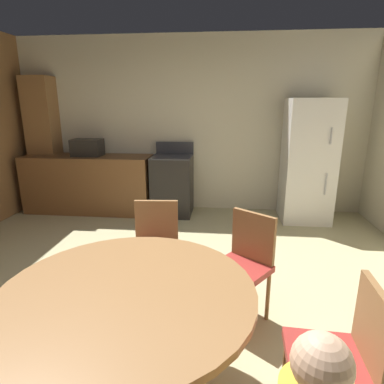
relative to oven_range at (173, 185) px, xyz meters
name	(u,v)px	position (x,y,z in m)	size (l,w,h in m)	color
ground_plane	(151,318)	(0.24, -2.59, -0.47)	(14.00, 14.00, 0.00)	tan
wall_back	(190,126)	(0.24, 0.40, 0.88)	(5.76, 0.12, 2.70)	beige
kitchen_counter	(89,184)	(-1.35, 0.00, -0.02)	(1.99, 0.60, 0.90)	brown
pantry_column	(45,144)	(-2.12, 0.18, 0.58)	(0.44, 0.36, 2.10)	olive
oven_range	(173,185)	(0.00, 0.00, 0.00)	(0.60, 0.60, 1.10)	black
refrigerator	(308,161)	(2.00, -0.05, 0.41)	(0.68, 0.68, 1.76)	white
microwave	(87,148)	(-1.33, 0.00, 0.56)	(0.44, 0.32, 0.26)	black
dining_table	(129,313)	(0.31, -3.35, 0.14)	(1.34, 1.34, 0.76)	olive
chair_north	(156,245)	(0.22, -2.26, 0.03)	(0.43, 0.43, 0.87)	olive
chair_northeast	(244,261)	(0.97, -2.48, 0.03)	(0.56, 0.56, 0.87)	olive
chair_east	(343,355)	(1.40, -3.41, 0.03)	(0.42, 0.42, 0.87)	olive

